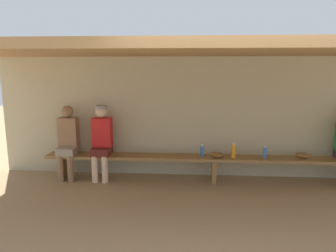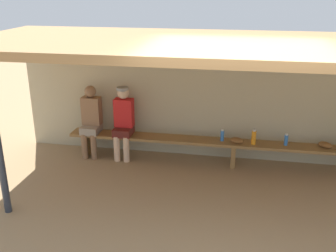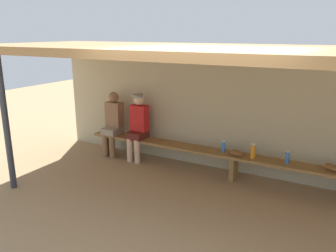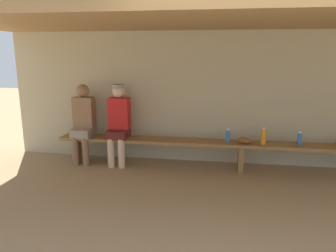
# 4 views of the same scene
# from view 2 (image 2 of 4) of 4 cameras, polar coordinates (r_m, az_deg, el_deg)

# --- Properties ---
(ground_plane) EXTENTS (24.00, 24.00, 0.00)m
(ground_plane) POSITION_cam_2_polar(r_m,az_deg,el_deg) (5.79, 8.94, -12.32)
(ground_plane) COLOR #9E7F59
(back_wall) EXTENTS (8.00, 0.20, 2.20)m
(back_wall) POSITION_cam_2_polar(r_m,az_deg,el_deg) (7.18, 9.98, 3.80)
(back_wall) COLOR #B7AD8C
(back_wall) RESTS_ON ground
(dugout_roof) EXTENTS (8.00, 2.80, 0.12)m
(dugout_roof) POSITION_cam_2_polar(r_m,az_deg,el_deg) (5.66, 10.45, 11.44)
(dugout_roof) COLOR #9E7547
(dugout_roof) RESTS_ON back_wall
(bench) EXTENTS (6.00, 0.36, 0.46)m
(bench) POSITION_cam_2_polar(r_m,az_deg,el_deg) (6.99, 9.56, -2.84)
(bench) COLOR olive
(bench) RESTS_ON ground
(player_leftmost) EXTENTS (0.34, 0.42, 1.34)m
(player_leftmost) POSITION_cam_2_polar(r_m,az_deg,el_deg) (7.36, -11.16, 1.09)
(player_leftmost) COLOR gray
(player_leftmost) RESTS_ON ground
(player_rightmost) EXTENTS (0.34, 0.42, 1.34)m
(player_rightmost) POSITION_cam_2_polar(r_m,az_deg,el_deg) (7.16, -6.53, 0.94)
(player_rightmost) COLOR #591E19
(player_rightmost) RESTS_ON ground
(water_bottle_blue) EXTENTS (0.06, 0.06, 0.21)m
(water_bottle_blue) POSITION_cam_2_polar(r_m,az_deg,el_deg) (6.95, 7.91, -1.36)
(water_bottle_blue) COLOR blue
(water_bottle_blue) RESTS_ON bench
(water_bottle_orange) EXTENTS (0.06, 0.06, 0.21)m
(water_bottle_orange) POSITION_cam_2_polar(r_m,az_deg,el_deg) (6.99, 16.82, -1.94)
(water_bottle_orange) COLOR blue
(water_bottle_orange) RESTS_ON bench
(water_bottle_green) EXTENTS (0.08, 0.08, 0.26)m
(water_bottle_green) POSITION_cam_2_polar(r_m,az_deg,el_deg) (6.89, 12.38, -1.62)
(water_bottle_green) COLOR orange
(water_bottle_green) RESTS_ON bench
(baseball_glove_tan) EXTENTS (0.29, 0.28, 0.09)m
(baseball_glove_tan) POSITION_cam_2_polar(r_m,az_deg,el_deg) (7.15, 21.93, -2.55)
(baseball_glove_tan) COLOR brown
(baseball_glove_tan) RESTS_ON bench
(baseball_glove_worn) EXTENTS (0.29, 0.25, 0.09)m
(baseball_glove_worn) POSITION_cam_2_polar(r_m,az_deg,el_deg) (6.92, 9.98, -2.06)
(baseball_glove_worn) COLOR brown
(baseball_glove_worn) RESTS_ON bench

